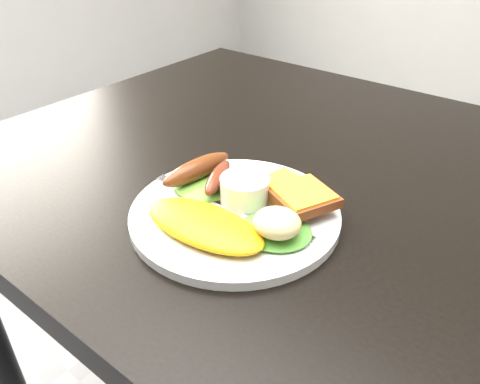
# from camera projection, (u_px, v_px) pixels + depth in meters

# --- Properties ---
(dining_table) EXTENTS (1.20, 0.80, 0.04)m
(dining_table) POSITION_uv_depth(u_px,v_px,m) (365.00, 198.00, 0.65)
(dining_table) COLOR black
(dining_table) RESTS_ON ground
(plate) EXTENTS (0.26, 0.26, 0.01)m
(plate) POSITION_uv_depth(u_px,v_px,m) (235.00, 213.00, 0.57)
(plate) COLOR white
(plate) RESTS_ON dining_table
(lettuce_left) EXTENTS (0.10, 0.09, 0.01)m
(lettuce_left) POSITION_uv_depth(u_px,v_px,m) (204.00, 185.00, 0.61)
(lettuce_left) COLOR #58A13D
(lettuce_left) RESTS_ON plate
(lettuce_right) EXTENTS (0.10, 0.10, 0.01)m
(lettuce_right) POSITION_uv_depth(u_px,v_px,m) (275.00, 231.00, 0.52)
(lettuce_right) COLOR #458328
(lettuce_right) RESTS_ON plate
(omelette) EXTENTS (0.16, 0.08, 0.02)m
(omelette) POSITION_uv_depth(u_px,v_px,m) (204.00, 225.00, 0.52)
(omelette) COLOR yellow
(omelette) RESTS_ON plate
(sausage_a) EXTENTS (0.04, 0.11, 0.03)m
(sausage_a) POSITION_uv_depth(u_px,v_px,m) (197.00, 169.00, 0.61)
(sausage_a) COLOR #5F2D13
(sausage_a) RESTS_ON lettuce_left
(sausage_b) EXTENTS (0.05, 0.09, 0.02)m
(sausage_b) POSITION_uv_depth(u_px,v_px,m) (218.00, 177.00, 0.59)
(sausage_b) COLOR maroon
(sausage_b) RESTS_ON lettuce_left
(ramekin) EXTENTS (0.08, 0.08, 0.04)m
(ramekin) POSITION_uv_depth(u_px,v_px,m) (245.00, 191.00, 0.57)
(ramekin) COLOR white
(ramekin) RESTS_ON plate
(toast_a) EXTENTS (0.08, 0.08, 0.01)m
(toast_a) POSITION_uv_depth(u_px,v_px,m) (285.00, 191.00, 0.59)
(toast_a) COLOR #974E2D
(toast_a) RESTS_ON plate
(toast_b) EXTENTS (0.09, 0.09, 0.01)m
(toast_b) POSITION_uv_depth(u_px,v_px,m) (303.00, 197.00, 0.56)
(toast_b) COLOR brown
(toast_b) RESTS_ON toast_a
(potato_salad) EXTENTS (0.06, 0.06, 0.03)m
(potato_salad) POSITION_uv_depth(u_px,v_px,m) (277.00, 223.00, 0.50)
(potato_salad) COLOR beige
(potato_salad) RESTS_ON lettuce_right
(fork) EXTENTS (0.17, 0.02, 0.00)m
(fork) POSITION_uv_depth(u_px,v_px,m) (210.00, 198.00, 0.59)
(fork) COLOR #ADAFB7
(fork) RESTS_ON plate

